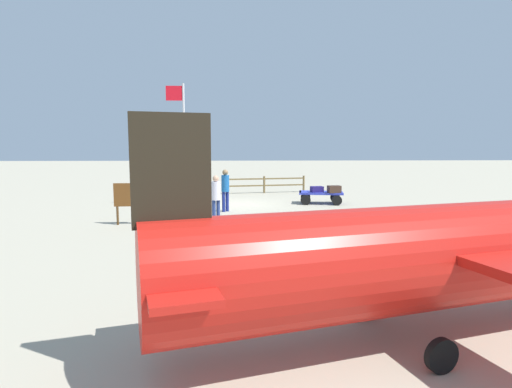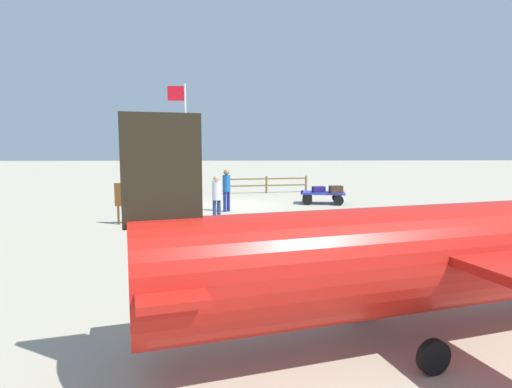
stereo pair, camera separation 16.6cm
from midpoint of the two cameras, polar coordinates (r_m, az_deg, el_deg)
ground_plane at (r=19.71m, az=-2.01°, el=-1.46°), size 120.00×120.00×0.00m
luggage_cart at (r=20.21m, az=9.29°, el=-0.10°), size 2.22×1.54×0.57m
suitcase_dark at (r=19.85m, az=11.15°, el=0.64°), size 0.64×0.47×0.34m
suitcase_grey at (r=19.98m, az=8.82°, el=0.64°), size 0.63×0.48×0.28m
worker_lead at (r=15.52m, az=-5.14°, el=-0.03°), size 0.48×0.48×1.68m
worker_trailing at (r=17.53m, az=-3.81°, el=0.95°), size 0.47×0.47×1.78m
airplane_near at (r=6.89m, az=26.82°, el=-7.23°), size 9.56×6.09×3.13m
flagpole at (r=19.02m, az=-9.63°, el=7.89°), size 0.82×0.10×5.50m
signboard at (r=15.23m, az=-16.59°, el=-0.46°), size 1.07×0.11×1.47m
wooden_fence at (r=24.49m, az=1.64°, el=1.50°), size 4.95×0.99×0.99m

